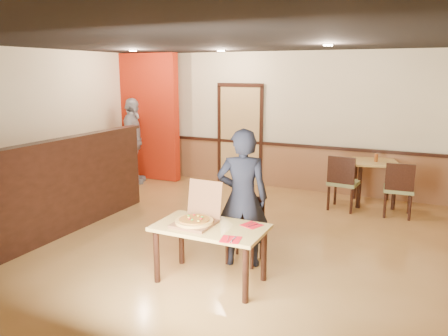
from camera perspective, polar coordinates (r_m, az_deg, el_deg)
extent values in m
plane|color=#B98648|center=(6.34, -3.43, -9.76)|extent=(7.00, 7.00, 0.00)
plane|color=black|center=(5.88, -3.80, 16.38)|extent=(7.00, 7.00, 0.00)
plane|color=beige|center=(9.16, 6.88, 6.15)|extent=(7.00, 0.00, 7.00)
plane|color=beige|center=(8.20, -25.75, 4.26)|extent=(0.00, 7.00, 7.00)
cube|color=brown|center=(9.28, 6.67, 0.29)|extent=(7.00, 0.04, 0.90)
cube|color=black|center=(9.18, 6.71, 3.14)|extent=(7.00, 0.06, 0.06)
cube|color=tan|center=(9.44, 2.12, 4.27)|extent=(0.90, 0.06, 2.10)
cube|color=black|center=(7.11, -18.68, -2.01)|extent=(0.14, 3.00, 1.40)
cube|color=black|center=(6.97, -19.09, 3.73)|extent=(0.20, 3.10, 0.05)
cube|color=#A01F0B|center=(10.00, -10.16, 6.57)|extent=(1.60, 0.20, 2.78)
cylinder|color=beige|center=(8.64, -11.81, 14.77)|extent=(0.14, 0.14, 0.02)
cylinder|color=beige|center=(8.47, -0.38, 15.07)|extent=(0.14, 0.14, 0.02)
cylinder|color=beige|center=(6.82, 13.41, 15.37)|extent=(0.14, 0.14, 0.02)
cube|color=tan|center=(5.02, -1.80, -7.79)|extent=(1.27, 0.73, 0.04)
cylinder|color=black|center=(5.18, -8.80, -11.31)|extent=(0.07, 0.07, 0.64)
cylinder|color=black|center=(5.62, -5.58, -9.28)|extent=(0.07, 0.07, 0.64)
cylinder|color=black|center=(4.71, 2.84, -13.74)|extent=(0.07, 0.07, 0.64)
cylinder|color=black|center=(5.19, 5.24, -11.20)|extent=(0.07, 0.07, 0.64)
cube|color=olive|center=(5.62, 2.70, -8.23)|extent=(0.41, 0.41, 0.05)
cube|color=black|center=(5.71, 3.42, -5.51)|extent=(0.39, 0.04, 0.39)
cylinder|color=black|center=(5.62, 0.39, -10.76)|extent=(0.04, 0.04, 0.36)
cylinder|color=black|center=(5.91, 1.74, -9.57)|extent=(0.04, 0.04, 0.36)
cylinder|color=black|center=(5.51, 3.69, -11.31)|extent=(0.04, 0.04, 0.36)
cylinder|color=black|center=(5.80, 4.89, -10.06)|extent=(0.04, 0.04, 0.36)
cube|color=olive|center=(7.98, 15.39, -1.83)|extent=(0.54, 0.54, 0.06)
cube|color=black|center=(7.71, 15.06, -0.28)|extent=(0.47, 0.09, 0.47)
cylinder|color=black|center=(8.19, 17.02, -3.56)|extent=(0.05, 0.05, 0.42)
cylinder|color=black|center=(7.81, 16.29, -4.28)|extent=(0.05, 0.05, 0.42)
cylinder|color=black|center=(8.29, 14.32, -3.21)|extent=(0.05, 0.05, 0.42)
cylinder|color=black|center=(7.91, 13.48, -3.90)|extent=(0.05, 0.05, 0.42)
cube|color=olive|center=(7.90, 21.83, -2.58)|extent=(0.50, 0.50, 0.06)
cube|color=black|center=(7.63, 22.00, -1.13)|extent=(0.45, 0.07, 0.45)
cylinder|color=black|center=(8.16, 23.01, -4.14)|extent=(0.04, 0.04, 0.41)
cylinder|color=black|center=(7.79, 23.11, -4.91)|extent=(0.04, 0.04, 0.41)
cylinder|color=black|center=(8.15, 20.31, -3.94)|extent=(0.04, 0.04, 0.41)
cylinder|color=black|center=(7.78, 20.27, -4.70)|extent=(0.04, 0.04, 0.41)
cube|color=tan|center=(8.39, 19.17, 0.74)|extent=(0.93, 0.93, 0.04)
cylinder|color=black|center=(8.14, 17.25, -2.39)|extent=(0.07, 0.07, 0.77)
cylinder|color=black|center=(8.72, 16.72, -1.40)|extent=(0.07, 0.07, 0.77)
cylinder|color=black|center=(8.25, 21.35, -2.50)|extent=(0.07, 0.07, 0.77)
cylinder|color=black|center=(8.82, 20.56, -1.51)|extent=(0.07, 0.07, 0.77)
imported|color=black|center=(5.41, 2.43, -3.95)|extent=(0.74, 0.61, 1.74)
imported|color=gray|center=(9.66, -11.81, 3.46)|extent=(0.85, 1.18, 1.85)
cube|color=brown|center=(5.05, -3.90, -7.28)|extent=(0.45, 0.45, 0.03)
cube|color=brown|center=(5.19, -2.53, -4.01)|extent=(0.44, 0.09, 0.43)
cylinder|color=gold|center=(5.04, -3.91, -6.95)|extent=(0.51, 0.51, 0.03)
cube|color=red|center=(4.62, 0.88, -9.32)|extent=(0.24, 0.24, 0.00)
cylinder|color=silver|center=(4.63, 0.54, -9.19)|extent=(0.04, 0.18, 0.01)
cube|color=silver|center=(4.61, 1.23, -9.33)|extent=(0.05, 0.19, 0.00)
cube|color=red|center=(5.04, 3.64, -7.45)|extent=(0.26, 0.26, 0.00)
cylinder|color=silver|center=(5.05, 3.32, -7.34)|extent=(0.07, 0.16, 0.01)
cube|color=silver|center=(5.03, 3.96, -7.46)|extent=(0.08, 0.18, 0.00)
cylinder|color=brown|center=(8.31, 19.25, 1.28)|extent=(0.06, 0.06, 0.15)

